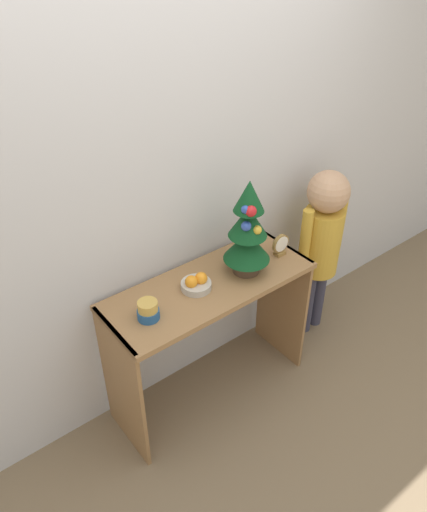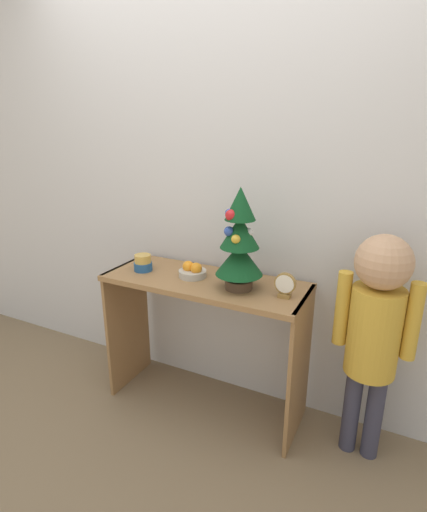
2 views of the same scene
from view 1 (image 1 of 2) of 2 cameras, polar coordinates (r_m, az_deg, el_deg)
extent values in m
plane|color=#7A664C|center=(2.98, 2.33, -17.42)|extent=(12.00, 12.00, 0.00)
cube|color=silver|center=(2.46, -4.22, 8.12)|extent=(7.00, 0.05, 2.50)
cube|color=olive|center=(2.54, -0.41, -3.41)|extent=(1.12, 0.43, 0.03)
cube|color=olive|center=(2.60, -10.33, -14.71)|extent=(0.02, 0.40, 0.80)
cube|color=olive|center=(3.07, 7.79, -5.09)|extent=(0.02, 0.40, 0.80)
cylinder|color=#4C3828|center=(2.60, 3.74, -1.24)|extent=(0.14, 0.14, 0.05)
cylinder|color=brown|center=(2.58, 3.78, -0.43)|extent=(0.02, 0.02, 0.04)
cone|color=#0F421E|center=(2.52, 3.85, 1.24)|extent=(0.24, 0.24, 0.16)
cone|color=#0F421E|center=(2.45, 3.98, 3.97)|extent=(0.20, 0.20, 0.16)
cone|color=#0F421E|center=(2.38, 4.11, 6.87)|extent=(0.15, 0.15, 0.16)
sphere|color=#2D4CA8|center=(2.47, 4.94, 2.77)|extent=(0.05, 0.05, 0.05)
sphere|color=#2D4CA8|center=(2.40, 3.76, 3.42)|extent=(0.05, 0.05, 0.05)
sphere|color=gold|center=(2.43, 5.03, 2.99)|extent=(0.04, 0.04, 0.04)
sphere|color=silver|center=(2.48, 4.36, 4.32)|extent=(0.05, 0.05, 0.05)
sphere|color=red|center=(2.36, 4.29, 5.14)|extent=(0.06, 0.06, 0.06)
sphere|color=#2D4CA8|center=(2.36, 3.68, 5.32)|extent=(0.04, 0.04, 0.04)
cylinder|color=#B7B2A8|center=(2.48, -2.00, -3.39)|extent=(0.15, 0.15, 0.04)
sphere|color=orange|center=(2.47, -1.43, -2.56)|extent=(0.06, 0.06, 0.06)
sphere|color=orange|center=(2.45, -2.55, -2.96)|extent=(0.06, 0.06, 0.06)
cylinder|color=#235189|center=(2.33, -7.45, -6.59)|extent=(0.10, 0.10, 0.05)
cylinder|color=gold|center=(2.30, -7.54, -5.71)|extent=(0.09, 0.09, 0.05)
cube|color=olive|center=(2.75, 7.56, 0.34)|extent=(0.06, 0.04, 0.02)
cylinder|color=olive|center=(2.71, 7.66, 1.44)|extent=(0.11, 0.02, 0.11)
cylinder|color=white|center=(2.71, 7.81, 1.34)|extent=(0.09, 0.00, 0.09)
cylinder|color=#38384C|center=(3.34, 10.66, -5.14)|extent=(0.08, 0.08, 0.48)
cylinder|color=#38384C|center=(3.41, 11.88, -4.41)|extent=(0.08, 0.08, 0.48)
cylinder|color=gold|center=(3.11, 12.21, 1.65)|extent=(0.24, 0.24, 0.43)
sphere|color=tan|center=(2.94, 13.02, 7.17)|extent=(0.25, 0.25, 0.25)
cylinder|color=gold|center=(2.97, 10.48, 2.06)|extent=(0.07, 0.07, 0.37)
cylinder|color=gold|center=(3.17, 14.21, 3.86)|extent=(0.07, 0.07, 0.37)
camera|label=2|loc=(2.29, 52.64, 1.17)|focal=28.00mm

